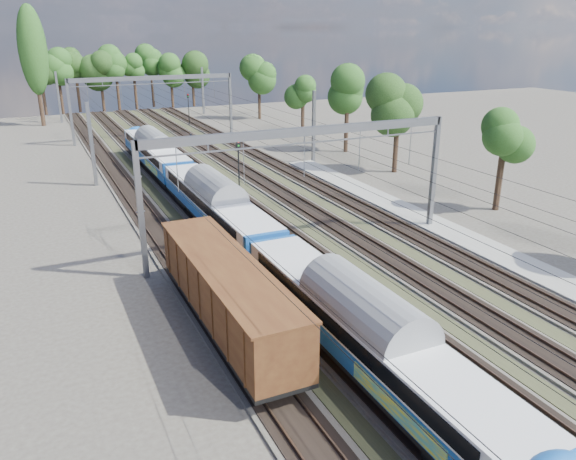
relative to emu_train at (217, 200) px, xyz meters
name	(u,v)px	position (x,y,z in m)	size (l,w,h in m)	color
track_bed	(234,196)	(4.50, 8.84, -2.57)	(21.00, 130.00, 0.34)	#47423A
platform	(530,269)	(16.50, -16.16, -2.52)	(3.00, 70.00, 0.30)	gray
catenary	(210,119)	(4.83, 16.53, 3.73)	(25.65, 130.00, 9.00)	slate
tree_belt	(164,71)	(10.24, 59.14, 5.66)	(39.45, 100.39, 11.94)	black
poplar	(33,51)	(-10.00, 61.84, 9.22)	(4.40, 4.40, 19.04)	black
emu_train	(217,200)	(0.00, 0.00, 0.00)	(3.11, 65.65, 4.54)	black
freight_boxcar	(227,292)	(-4.50, -15.15, -0.29)	(3.14, 15.15, 3.91)	black
worker	(191,140)	(7.60, 34.64, -1.79)	(0.64, 0.42, 1.76)	black
signal_near	(239,164)	(4.20, 6.45, 1.13)	(0.40, 0.37, 6.01)	black
signal_far	(188,105)	(12.14, 51.85, 0.60)	(0.35, 0.31, 5.17)	black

